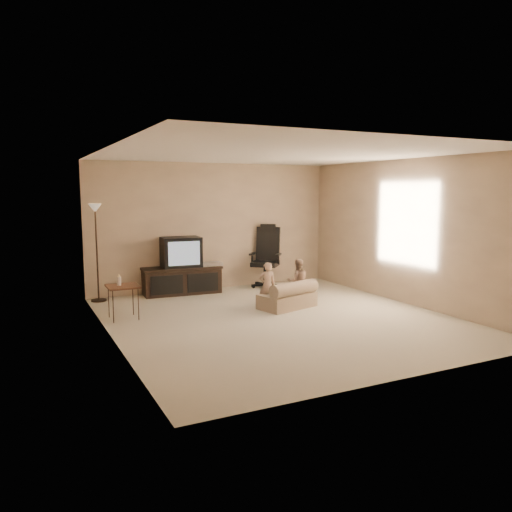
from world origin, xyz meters
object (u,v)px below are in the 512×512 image
(child_sofa, at_px, (289,297))
(toddler_right, at_px, (298,281))
(floor_lamp, at_px, (96,230))
(side_table, at_px, (122,287))
(tv_stand, at_px, (182,270))
(office_chair, at_px, (266,264))
(toddler_left, at_px, (267,285))

(child_sofa, relative_size, toddler_right, 1.35)
(toddler_right, bearing_deg, floor_lamp, -12.79)
(child_sofa, bearing_deg, side_table, 153.86)
(side_table, bearing_deg, tv_stand, 45.81)
(office_chair, relative_size, toddler_right, 1.63)
(floor_lamp, bearing_deg, toddler_left, -36.04)
(toddler_left, xyz_separation_m, toddler_right, (0.64, 0.08, 0.00))
(tv_stand, bearing_deg, side_table, -130.31)
(floor_lamp, distance_m, toddler_left, 3.17)
(side_table, height_order, toddler_left, toddler_left)
(floor_lamp, distance_m, child_sofa, 3.57)
(tv_stand, height_order, toddler_right, tv_stand)
(office_chair, height_order, child_sofa, office_chair)
(toddler_left, bearing_deg, child_sofa, 163.70)
(office_chair, relative_size, side_table, 1.81)
(child_sofa, xyz_separation_m, toddler_left, (-0.32, 0.17, 0.20))
(floor_lamp, xyz_separation_m, child_sofa, (2.78, -1.96, -1.08))
(side_table, distance_m, toddler_right, 2.97)
(office_chair, bearing_deg, toddler_left, -76.00)
(tv_stand, distance_m, side_table, 2.01)
(toddler_right, bearing_deg, child_sofa, 54.21)
(office_chair, bearing_deg, tv_stand, -142.01)
(tv_stand, xyz_separation_m, side_table, (-1.40, -1.44, 0.05))
(tv_stand, relative_size, toddler_right, 1.97)
(side_table, xyz_separation_m, toddler_right, (2.96, -0.26, -0.11))
(office_chair, height_order, toddler_right, office_chair)
(office_chair, distance_m, side_table, 3.45)
(side_table, distance_m, child_sofa, 2.71)
(side_table, xyz_separation_m, toddler_left, (2.32, -0.34, -0.11))
(tv_stand, relative_size, floor_lamp, 0.89)
(toddler_left, bearing_deg, floor_lamp, -24.31)
(side_table, relative_size, floor_lamp, 0.41)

